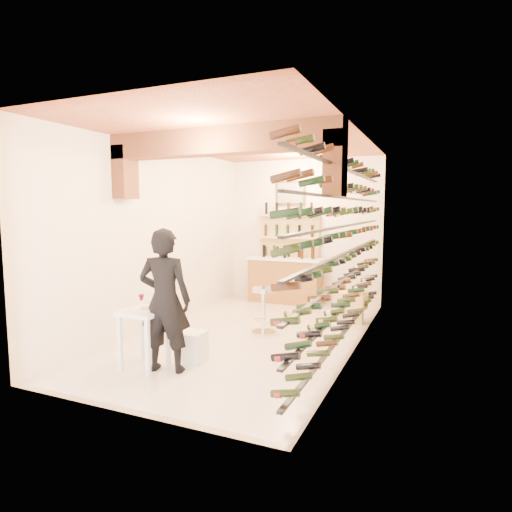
{
  "coord_description": "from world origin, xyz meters",
  "views": [
    {
      "loc": [
        2.87,
        -6.34,
        2.1
      ],
      "look_at": [
        0.0,
        0.3,
        1.3
      ],
      "focal_mm": 30.08,
      "sensor_mm": 36.0,
      "label": 1
    }
  ],
  "objects_px": {
    "white_stool": "(192,347)",
    "person": "(165,300)",
    "wine_rack": "(342,246)",
    "tasting_table": "(144,320)",
    "chrome_barstool": "(264,307)",
    "crate_lower": "(351,315)",
    "back_counter": "(285,279)"
  },
  "relations": [
    {
      "from": "back_counter",
      "to": "person",
      "type": "bearing_deg",
      "value": -90.56
    },
    {
      "from": "back_counter",
      "to": "chrome_barstool",
      "type": "xyz_separation_m",
      "value": [
        0.47,
        -2.43,
        -0.08
      ]
    },
    {
      "from": "chrome_barstool",
      "to": "tasting_table",
      "type": "bearing_deg",
      "value": -111.55
    },
    {
      "from": "back_counter",
      "to": "person",
      "type": "height_order",
      "value": "person"
    },
    {
      "from": "wine_rack",
      "to": "crate_lower",
      "type": "distance_m",
      "value": 2.08
    },
    {
      "from": "tasting_table",
      "to": "white_stool",
      "type": "relative_size",
      "value": 2.27
    },
    {
      "from": "tasting_table",
      "to": "person",
      "type": "relative_size",
      "value": 0.51
    },
    {
      "from": "wine_rack",
      "to": "back_counter",
      "type": "height_order",
      "value": "wine_rack"
    },
    {
      "from": "back_counter",
      "to": "chrome_barstool",
      "type": "height_order",
      "value": "back_counter"
    },
    {
      "from": "white_stool",
      "to": "person",
      "type": "xyz_separation_m",
      "value": [
        -0.14,
        -0.42,
        0.72
      ]
    },
    {
      "from": "wine_rack",
      "to": "crate_lower",
      "type": "bearing_deg",
      "value": 94.95
    },
    {
      "from": "white_stool",
      "to": "person",
      "type": "distance_m",
      "value": 0.85
    },
    {
      "from": "back_counter",
      "to": "chrome_barstool",
      "type": "bearing_deg",
      "value": -78.97
    },
    {
      "from": "back_counter",
      "to": "person",
      "type": "xyz_separation_m",
      "value": [
        -0.04,
        -4.5,
        0.4
      ]
    },
    {
      "from": "back_counter",
      "to": "white_stool",
      "type": "distance_m",
      "value": 4.09
    },
    {
      "from": "back_counter",
      "to": "white_stool",
      "type": "height_order",
      "value": "back_counter"
    },
    {
      "from": "person",
      "to": "chrome_barstool",
      "type": "relative_size",
      "value": 2.37
    },
    {
      "from": "wine_rack",
      "to": "tasting_table",
      "type": "distance_m",
      "value": 3.02
    },
    {
      "from": "tasting_table",
      "to": "chrome_barstool",
      "type": "relative_size",
      "value": 1.21
    },
    {
      "from": "chrome_barstool",
      "to": "person",
      "type": "bearing_deg",
      "value": -104.01
    },
    {
      "from": "wine_rack",
      "to": "white_stool",
      "type": "xyz_separation_m",
      "value": [
        -1.74,
        -1.43,
        -1.34
      ]
    },
    {
      "from": "tasting_table",
      "to": "person",
      "type": "bearing_deg",
      "value": 5.98
    },
    {
      "from": "wine_rack",
      "to": "crate_lower",
      "type": "height_order",
      "value": "wine_rack"
    },
    {
      "from": "chrome_barstool",
      "to": "crate_lower",
      "type": "distance_m",
      "value": 1.81
    },
    {
      "from": "white_stool",
      "to": "chrome_barstool",
      "type": "bearing_deg",
      "value": 77.06
    },
    {
      "from": "tasting_table",
      "to": "white_stool",
      "type": "bearing_deg",
      "value": 45.32
    },
    {
      "from": "tasting_table",
      "to": "crate_lower",
      "type": "distance_m",
      "value": 4.0
    },
    {
      "from": "chrome_barstool",
      "to": "crate_lower",
      "type": "bearing_deg",
      "value": 46.45
    },
    {
      "from": "tasting_table",
      "to": "chrome_barstool",
      "type": "height_order",
      "value": "tasting_table"
    },
    {
      "from": "person",
      "to": "white_stool",
      "type": "bearing_deg",
      "value": -121.67
    },
    {
      "from": "wine_rack",
      "to": "tasting_table",
      "type": "height_order",
      "value": "wine_rack"
    },
    {
      "from": "tasting_table",
      "to": "white_stool",
      "type": "distance_m",
      "value": 0.77
    }
  ]
}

